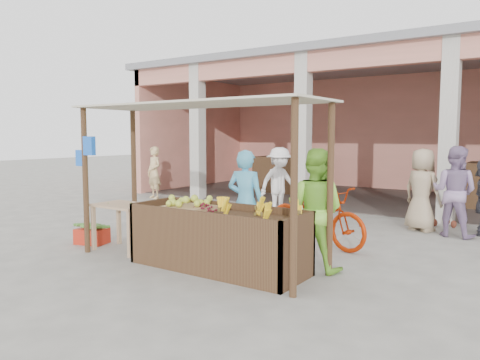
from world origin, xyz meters
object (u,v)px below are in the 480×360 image
Objects in this scene: vendor_green at (315,206)px; motorcycle at (316,215)px; side_table at (123,212)px; fruit_stall at (218,241)px; vendor_blue at (246,199)px; red_crate at (92,236)px.

motorcycle is (-0.60, 1.34, -0.37)m from vendor_green.
vendor_green is at bearing 14.54° from side_table.
fruit_stall is 1.04m from vendor_blue.
vendor_green reaches higher than vendor_blue.
fruit_stall is 1.96m from side_table.
side_table is at bearing 11.46° from vendor_green.
vendor_blue is 0.86× the size of motorcycle.
red_crate is 2.92m from vendor_blue.
side_table is at bearing 140.95° from motorcycle.
red_crate is at bearing 132.90° from motorcycle.
side_table is at bearing -16.05° from red_crate.
side_table is 0.47× the size of motorcycle.
vendor_green is at bearing 32.30° from fruit_stall.
motorcycle is (3.36, 2.08, 0.41)m from red_crate.
red_crate is at bearing -179.85° from fruit_stall.
fruit_stall is 2.81m from red_crate.
red_crate is (-0.85, 0.01, -0.51)m from side_table.
vendor_green is (1.29, -0.17, 0.01)m from vendor_blue.
vendor_blue reaches higher than motorcycle.
fruit_stall reaches higher than red_crate.
vendor_blue is at bearing -9.67° from vendor_green.
vendor_blue is (-0.13, 0.91, 0.50)m from fruit_stall.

